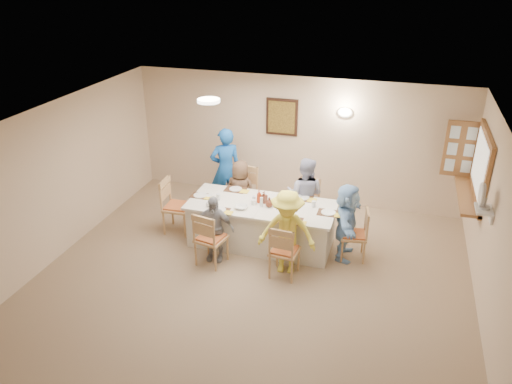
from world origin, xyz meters
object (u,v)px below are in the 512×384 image
(chair_back_left, at_px, (242,194))
(diner_back_right, at_px, (305,195))
(chair_front_left, at_px, (211,237))
(condiment_ketchup, at_px, (259,196))
(desk_fan, at_px, (484,199))
(chair_front_right, at_px, (285,250))
(diner_back_left, at_px, (240,192))
(diner_right_end, at_px, (346,222))
(dining_table, at_px, (261,224))
(chair_left_end, at_px, (178,206))
(chair_right_end, at_px, (354,234))
(diner_front_right, at_px, (287,232))
(serving_hatch, at_px, (481,167))
(diner_front_left, at_px, (214,228))
(chair_back_right, at_px, (306,204))
(caregiver, at_px, (226,169))

(chair_back_left, relative_size, diner_back_right, 0.72)
(chair_back_left, distance_m, chair_front_left, 1.60)
(condiment_ketchup, bearing_deg, chair_front_left, -122.58)
(desk_fan, xyz_separation_m, chair_front_right, (-2.65, -0.29, -1.10))
(chair_back_left, relative_size, chair_front_left, 1.06)
(condiment_ketchup, bearing_deg, diner_back_left, 130.66)
(condiment_ketchup, bearing_deg, diner_right_end, -1.88)
(chair_front_right, bearing_deg, dining_table, -48.66)
(diner_back_right, distance_m, diner_right_end, 1.07)
(chair_left_end, bearing_deg, chair_right_end, -92.78)
(diner_front_right, bearing_deg, condiment_ketchup, 127.40)
(chair_front_left, distance_m, chair_left_end, 1.24)
(desk_fan, bearing_deg, serving_hatch, 85.34)
(dining_table, distance_m, diner_back_left, 0.93)
(diner_back_right, distance_m, diner_front_right, 1.36)
(chair_back_left, distance_m, diner_back_left, 0.16)
(chair_left_end, bearing_deg, dining_table, -92.78)
(desk_fan, height_order, condiment_ketchup, desk_fan)
(diner_back_right, height_order, diner_front_right, diner_back_right)
(chair_left_end, relative_size, diner_back_right, 0.72)
(chair_left_end, height_order, diner_back_right, diner_back_right)
(diner_front_left, distance_m, diner_right_end, 2.13)
(chair_left_end, xyz_separation_m, diner_back_left, (0.95, 0.68, 0.10))
(diner_back_right, bearing_deg, chair_back_right, -85.57)
(desk_fan, bearing_deg, caregiver, 158.87)
(diner_front_left, bearing_deg, diner_back_right, 42.10)
(diner_back_right, xyz_separation_m, diner_front_left, (-1.20, -1.36, -0.13))
(chair_back_right, distance_m, diner_front_left, 1.91)
(diner_back_left, bearing_deg, dining_table, 133.98)
(serving_hatch, height_order, diner_back_right, serving_hatch)
(dining_table, bearing_deg, chair_right_end, 0.00)
(diner_front_right, distance_m, condiment_ketchup, 1.00)
(diner_front_left, bearing_deg, diner_right_end, 12.13)
(chair_front_left, bearing_deg, diner_back_left, -78.55)
(chair_right_end, bearing_deg, chair_front_left, -79.22)
(chair_left_end, xyz_separation_m, condiment_ketchup, (1.49, 0.05, 0.37))
(chair_back_right, xyz_separation_m, diner_back_right, (0.00, -0.12, 0.24))
(desk_fan, height_order, chair_back_right, desk_fan)
(chair_back_right, xyz_separation_m, diner_back_left, (-1.20, -0.12, 0.15))
(serving_hatch, relative_size, chair_back_right, 1.65)
(caregiver, xyz_separation_m, condiment_ketchup, (0.99, -1.10, 0.06))
(condiment_ketchup, bearing_deg, chair_left_end, -178.14)
(diner_front_right, bearing_deg, diner_back_left, 126.75)
(chair_back_right, xyz_separation_m, chair_right_end, (0.95, -0.80, -0.01))
(dining_table, xyz_separation_m, chair_front_left, (-0.60, -0.80, 0.09))
(chair_front_right, height_order, chair_right_end, chair_front_right)
(chair_back_right, bearing_deg, diner_front_right, -82.14)
(chair_back_left, bearing_deg, serving_hatch, 9.67)
(dining_table, distance_m, caregiver, 1.62)
(chair_left_end, bearing_deg, chair_front_left, -132.88)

